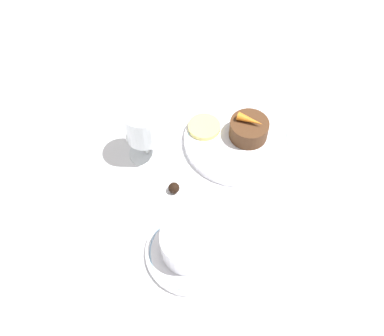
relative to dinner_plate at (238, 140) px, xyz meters
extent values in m
plane|color=white|center=(0.01, 0.06, -0.01)|extent=(3.00, 3.00, 0.00)
cylinder|color=white|center=(0.00, 0.00, 0.00)|extent=(0.22, 0.22, 0.01)
torus|color=#8CB2D1|center=(0.00, 0.00, 0.00)|extent=(0.21, 0.21, 0.00)
cylinder|color=white|center=(-0.23, 0.12, 0.00)|extent=(0.16, 0.16, 0.01)
torus|color=#8CB2D1|center=(-0.23, 0.12, 0.00)|extent=(0.15, 0.15, 0.00)
cylinder|color=white|center=(-0.23, 0.12, 0.03)|extent=(0.10, 0.10, 0.05)
cylinder|color=brown|center=(-0.23, 0.12, 0.03)|extent=(0.08, 0.08, 0.04)
torus|color=white|center=(-0.17, 0.12, 0.03)|extent=(0.04, 0.01, 0.04)
cube|color=silver|center=(-0.19, 0.09, 0.00)|extent=(0.01, 0.09, 0.00)
ellipsoid|color=silver|center=(-0.19, 0.14, 0.00)|extent=(0.02, 0.02, 0.00)
cylinder|color=silver|center=(-0.01, 0.19, -0.01)|extent=(0.07, 0.07, 0.01)
cylinder|color=silver|center=(-0.01, 0.19, 0.02)|extent=(0.01, 0.01, 0.05)
cylinder|color=silver|center=(-0.01, 0.19, 0.08)|extent=(0.07, 0.07, 0.07)
cylinder|color=maroon|center=(-0.01, 0.19, 0.07)|extent=(0.06, 0.06, 0.04)
cube|color=silver|center=(0.16, 0.00, -0.01)|extent=(0.02, 0.13, 0.01)
cube|color=silver|center=(0.15, 0.09, -0.01)|extent=(0.03, 0.05, 0.01)
cylinder|color=#4C2D19|center=(0.01, -0.02, 0.03)|extent=(0.08, 0.08, 0.04)
cone|color=orange|center=(0.01, -0.02, 0.05)|extent=(0.04, 0.05, 0.02)
cylinder|color=#EFE075|center=(0.03, 0.07, 0.01)|extent=(0.07, 0.07, 0.01)
sphere|color=black|center=(-0.10, 0.14, 0.00)|extent=(0.02, 0.02, 0.02)
camera|label=1|loc=(-0.55, 0.15, 0.73)|focal=42.00mm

